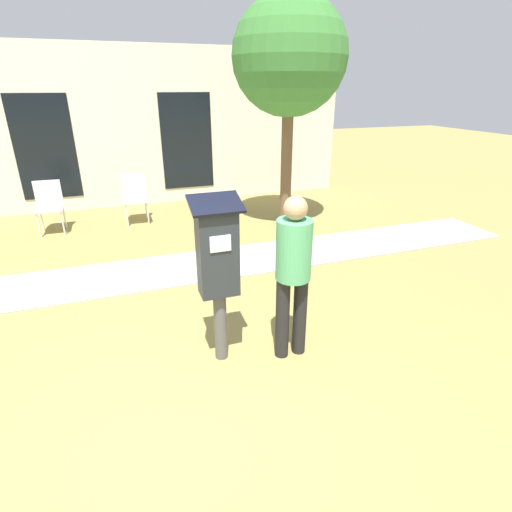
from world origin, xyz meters
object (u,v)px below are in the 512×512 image
(outdoor_chair_left, at_px, (49,203))
(parking_meter, at_px, (218,261))
(person_standing, at_px, (293,267))
(outdoor_chair_middle, at_px, (135,194))

(outdoor_chair_left, bearing_deg, parking_meter, -46.00)
(person_standing, bearing_deg, parking_meter, -171.79)
(outdoor_chair_middle, bearing_deg, person_standing, -61.70)
(outdoor_chair_left, bearing_deg, outdoor_chair_middle, 24.51)
(outdoor_chair_left, bearing_deg, person_standing, -40.28)
(parking_meter, bearing_deg, person_standing, -14.26)
(person_standing, xyz_separation_m, outdoor_chair_left, (-2.56, 4.71, -0.40))
(outdoor_chair_middle, bearing_deg, parking_meter, -69.06)
(parking_meter, relative_size, outdoor_chair_middle, 1.77)
(person_standing, relative_size, outdoor_chair_middle, 1.76)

